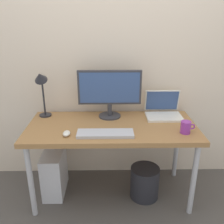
% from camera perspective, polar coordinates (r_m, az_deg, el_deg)
% --- Properties ---
extents(ground_plane, '(6.00, 6.00, 0.00)m').
position_cam_1_polar(ground_plane, '(2.46, 0.00, -18.12)').
color(ground_plane, '#4C4742').
extents(back_wall, '(4.40, 0.04, 2.60)m').
position_cam_1_polar(back_wall, '(2.30, -0.16, 14.71)').
color(back_wall, beige).
rests_on(back_wall, ground_plane).
extents(desk, '(1.43, 0.65, 0.70)m').
position_cam_1_polar(desk, '(2.12, 0.00, -4.61)').
color(desk, olive).
rests_on(desk, ground_plane).
extents(monitor, '(0.56, 0.20, 0.43)m').
position_cam_1_polar(monitor, '(2.18, -0.56, 4.97)').
color(monitor, '#333338').
rests_on(monitor, desk).
extents(laptop, '(0.32, 0.26, 0.23)m').
position_cam_1_polar(laptop, '(2.31, 11.77, 0.50)').
color(laptop, silver).
rests_on(laptop, desk).
extents(desk_lamp, '(0.11, 0.16, 0.44)m').
position_cam_1_polar(desk_lamp, '(2.24, -16.11, 6.27)').
color(desk_lamp, '#232328').
rests_on(desk_lamp, desk).
extents(keyboard, '(0.44, 0.14, 0.02)m').
position_cam_1_polar(keyboard, '(1.92, -1.57, -5.02)').
color(keyboard, '#B2B2B7').
rests_on(keyboard, desk).
extents(mouse, '(0.06, 0.09, 0.03)m').
position_cam_1_polar(mouse, '(1.94, -10.50, -4.91)').
color(mouse, silver).
rests_on(mouse, desk).
extents(coffee_mug, '(0.11, 0.08, 0.10)m').
position_cam_1_polar(coffee_mug, '(2.02, 16.75, -3.40)').
color(coffee_mug, purple).
rests_on(coffee_mug, desk).
extents(computer_tower, '(0.18, 0.36, 0.42)m').
position_cam_1_polar(computer_tower, '(2.41, -13.19, -13.45)').
color(computer_tower, silver).
rests_on(computer_tower, ground_plane).
extents(wastebasket, '(0.26, 0.26, 0.30)m').
position_cam_1_polar(wastebasket, '(2.35, 7.56, -15.86)').
color(wastebasket, '#232328').
rests_on(wastebasket, ground_plane).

